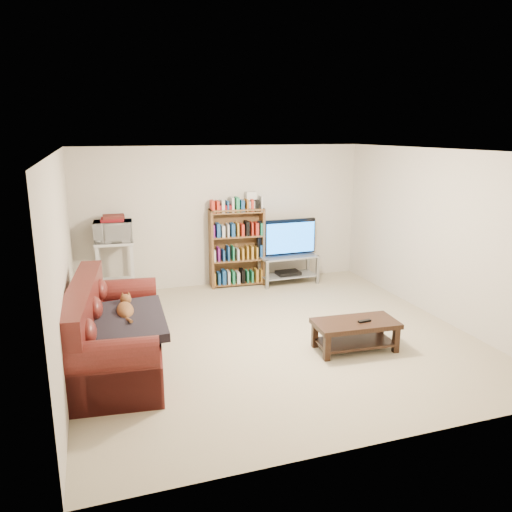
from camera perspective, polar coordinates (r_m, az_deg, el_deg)
name	(u,v)px	position (r m, az deg, el deg)	size (l,w,h in m)	color
floor	(273,336)	(6.69, 1.91, -9.07)	(5.00, 5.00, 0.00)	#BDAF8C
ceiling	(274,151)	(6.16, 2.10, 11.94)	(5.00, 5.00, 0.00)	white
wall_back	(223,216)	(8.66, -3.76, 4.55)	(5.00, 5.00, 0.00)	beige
wall_front	(381,314)	(4.16, 14.10, -6.46)	(5.00, 5.00, 0.00)	beige
wall_left	(63,263)	(5.95, -21.21, -0.79)	(5.00, 5.00, 0.00)	beige
wall_right	(439,235)	(7.54, 20.14, 2.28)	(5.00, 5.00, 0.00)	beige
sofa	(110,337)	(6.04, -16.39, -8.83)	(1.22, 2.36, 0.97)	#521815
blanket	(125,322)	(5.80, -14.77, -7.29)	(0.87, 1.13, 0.10)	black
cat	(125,310)	(5.97, -14.72, -6.04)	(0.25, 0.62, 0.19)	brown
coffee_table	(355,330)	(6.31, 11.28, -8.28)	(1.05, 0.58, 0.37)	black
remote	(364,321)	(6.26, 12.29, -7.27)	(0.17, 0.05, 0.02)	black
tv_stand	(288,265)	(8.82, 3.71, -0.98)	(1.02, 0.48, 0.51)	#999EA3
television	(289,238)	(8.71, 3.76, 2.06)	(1.09, 0.14, 0.63)	black
dvd_player	(288,273)	(8.86, 3.70, -1.93)	(0.41, 0.28, 0.06)	black
bookshelf	(237,246)	(8.61, -2.19, 1.11)	(0.95, 0.35, 1.35)	brown
shelf_clutter	(242,202)	(8.51, -1.61, 6.17)	(0.69, 0.22, 0.28)	silver
microwave_stand	(115,262)	(8.22, -15.77, -0.71)	(0.62, 0.47, 0.95)	silver
microwave	(113,231)	(8.11, -16.00, 2.74)	(0.58, 0.40, 0.32)	silver
game_boxes	(112,219)	(8.07, -16.09, 4.04)	(0.35, 0.30, 0.05)	maroon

